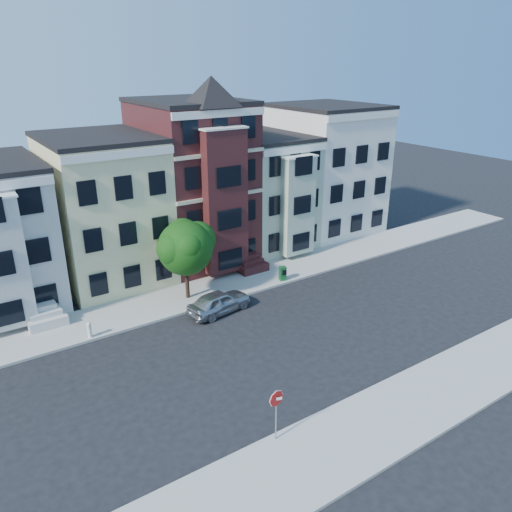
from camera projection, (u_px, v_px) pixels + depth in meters
ground at (309, 331)px, 29.59m from camera, size 120.00×120.00×0.00m
far_sidewalk at (238, 283)px, 35.72m from camera, size 60.00×4.00×0.15m
near_sidewalk at (418, 402)px, 23.39m from camera, size 60.00×4.00×0.15m
house_yellow at (104, 211)px, 35.28m from camera, size 7.00×9.00×10.00m
house_brown at (192, 184)px, 38.53m from camera, size 7.00×9.00×12.00m
house_green at (261, 191)px, 42.46m from camera, size 6.00×9.00×9.00m
house_cream at (324, 170)px, 45.71m from camera, size 8.00×9.00×11.00m
street_tree at (185, 252)px, 32.19m from camera, size 6.00×6.00×6.58m
parked_car at (219, 302)px, 31.51m from camera, size 4.47×2.30×1.45m
newspaper_box at (283, 273)px, 35.81m from camera, size 0.55×0.51×1.03m
fire_hydrant at (90, 331)px, 28.52m from camera, size 0.34×0.34×0.75m
stop_sign at (276, 412)px, 20.51m from camera, size 0.76×0.31×2.76m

